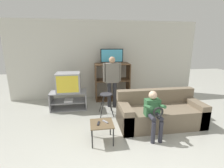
# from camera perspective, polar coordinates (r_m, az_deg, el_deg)

# --- Properties ---
(wall_back) EXTENTS (6.40, 0.06, 2.60)m
(wall_back) POSITION_cam_1_polar(r_m,az_deg,el_deg) (5.63, -2.09, 8.36)
(wall_back) COLOR beige
(wall_back) RESTS_ON ground_plane
(tv_stand) EXTENTS (1.03, 0.53, 0.52)m
(tv_stand) POSITION_cam_1_polar(r_m,az_deg,el_deg) (4.93, -14.89, -5.48)
(tv_stand) COLOR #939399
(tv_stand) RESTS_ON ground_plane
(television_main) EXTENTS (0.66, 0.53, 0.54)m
(television_main) POSITION_cam_1_polar(r_m,az_deg,el_deg) (4.79, -15.06, 0.63)
(television_main) COLOR #9E9EA3
(television_main) RESTS_ON tv_stand
(media_shelf) EXTENTS (1.14, 0.52, 1.22)m
(media_shelf) POSITION_cam_1_polar(r_m,az_deg,el_deg) (5.45, 0.05, 0.95)
(media_shelf) COLOR brown
(media_shelf) RESTS_ON ground_plane
(television_flat) EXTENTS (0.73, 0.20, 0.47)m
(television_flat) POSITION_cam_1_polar(r_m,az_deg,el_deg) (5.29, -0.05, 9.60)
(television_flat) COLOR black
(television_flat) RESTS_ON media_shelf
(folding_stool) EXTENTS (0.37, 0.41, 0.58)m
(folding_stool) POSITION_cam_1_polar(r_m,az_deg,el_deg) (4.30, -2.09, -4.91)
(folding_stool) COLOR black
(folding_stool) RESTS_ON ground_plane
(snack_table) EXTENTS (0.44, 0.44, 0.39)m
(snack_table) POSITION_cam_1_polar(r_m,az_deg,el_deg) (3.23, -3.62, -14.33)
(snack_table) COLOR brown
(snack_table) RESTS_ON ground_plane
(remote_control_black) EXTENTS (0.07, 0.15, 0.02)m
(remote_control_black) POSITION_cam_1_polar(r_m,az_deg,el_deg) (3.18, -4.78, -13.62)
(remote_control_black) COLOR #232328
(remote_control_black) RESTS_ON snack_table
(remote_control_white) EXTENTS (0.11, 0.14, 0.02)m
(remote_control_white) POSITION_cam_1_polar(r_m,az_deg,el_deg) (3.24, -2.39, -13.07)
(remote_control_white) COLOR gray
(remote_control_white) RESTS_ON snack_table
(couch) EXTENTS (1.93, 0.84, 0.79)m
(couch) POSITION_cam_1_polar(r_m,az_deg,el_deg) (4.03, 16.33, -9.73)
(couch) COLOR #756651
(couch) RESTS_ON ground_plane
(person_standing_adult) EXTENTS (0.53, 0.20, 1.50)m
(person_standing_adult) POSITION_cam_1_polar(r_m,az_deg,el_deg) (4.72, 0.02, 2.37)
(person_standing_adult) COLOR #2D2D33
(person_standing_adult) RESTS_ON ground_plane
(person_seated_child) EXTENTS (0.33, 0.43, 0.96)m
(person_seated_child) POSITION_cam_1_polar(r_m,az_deg,el_deg) (3.36, 14.45, -9.07)
(person_seated_child) COLOR #2D2D38
(person_seated_child) RESTS_ON ground_plane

